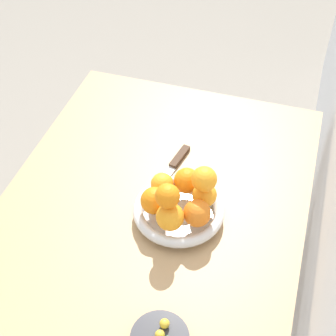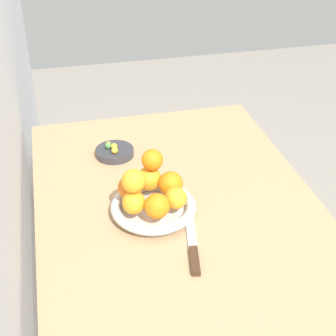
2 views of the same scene
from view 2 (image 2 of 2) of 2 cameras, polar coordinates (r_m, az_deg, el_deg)
dining_table at (r=1.45m, az=1.15°, el=-6.90°), size 1.10×0.76×0.74m
fruit_bowl at (r=1.34m, az=-1.63°, el=-4.46°), size 0.22×0.22×0.04m
candy_dish at (r=1.61m, az=-5.93°, el=1.76°), size 0.12×0.12×0.02m
orange_0 at (r=1.27m, az=-1.23°, el=-4.23°), size 0.06×0.06×0.06m
orange_1 at (r=1.30m, az=0.88°, el=-3.36°), size 0.06×0.06×0.06m
orange_2 at (r=1.34m, az=0.29°, el=-1.73°), size 0.07×0.07×0.07m
orange_3 at (r=1.36m, az=-2.09°, el=-1.18°), size 0.07×0.07×0.07m
orange_4 at (r=1.33m, az=-4.21°, el=-2.17°), size 0.06×0.06×0.06m
orange_5 at (r=1.28m, az=-3.80°, el=-3.83°), size 0.06×0.06×0.06m
orange_6 at (r=1.33m, az=-1.75°, el=0.91°), size 0.06×0.06×0.06m
orange_7 at (r=1.26m, az=-3.85°, el=-1.45°), size 0.06×0.06×0.06m
candy_ball_0 at (r=1.60m, az=-6.63°, el=2.47°), size 0.02×0.02×0.02m
candy_ball_1 at (r=1.58m, az=-5.92°, el=1.96°), size 0.02×0.02×0.02m
candy_ball_2 at (r=1.61m, az=-6.62°, el=2.64°), size 0.02×0.02×0.02m
candy_ball_3 at (r=1.60m, az=-5.99°, el=2.41°), size 0.02×0.02×0.02m
knife at (r=1.26m, az=2.74°, el=-8.39°), size 0.26×0.07×0.01m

